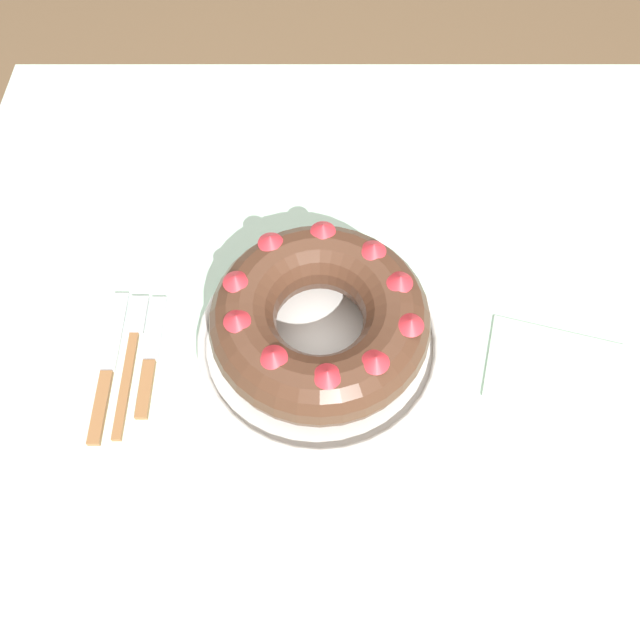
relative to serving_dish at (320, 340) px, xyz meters
The scene contains 8 objects.
ground_plane 0.75m from the serving_dish, 40.44° to the right, with size 8.00×8.00×0.00m, color brown.
dining_table 0.11m from the serving_dish, 40.44° to the right, with size 1.16×1.20×0.73m.
serving_dish is the anchor object (origin of this frame).
bundt_cake 0.06m from the serving_dish, 41.33° to the left, with size 0.28×0.28×0.10m.
fork 0.25m from the serving_dish, behind, with size 0.02×0.21×0.01m.
serving_knife 0.28m from the serving_dish, behind, with size 0.02×0.22×0.01m.
cake_knife 0.23m from the serving_dish, behind, with size 0.02×0.18×0.01m.
napkin 0.31m from the serving_dish, ahead, with size 0.18×0.12×0.00m, color #B2D1B7.
Camera 1 is at (-0.03, -0.37, 1.48)m, focal length 35.00 mm.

